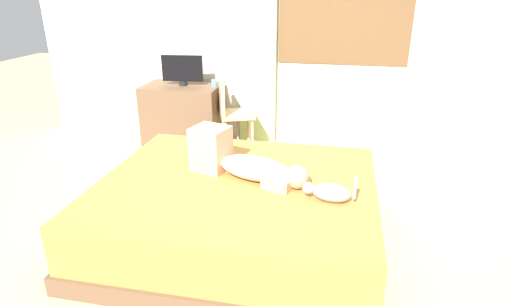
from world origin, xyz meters
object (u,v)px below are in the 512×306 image
object	(u,v)px
bed	(238,211)
chair_by_desk	(231,111)
cup	(214,83)
tv_monitor	(182,70)
person_lying	(243,162)
cat	(329,192)
desk	(184,115)

from	to	relation	value
bed	chair_by_desk	distance (m)	1.83
cup	tv_monitor	bearing A→B (deg)	-179.48
person_lying	cat	bearing A→B (deg)	-22.84
bed	chair_by_desk	world-z (taller)	chair_by_desk
cup	chair_by_desk	size ratio (longest dim) A/B	0.09
person_lying	chair_by_desk	size ratio (longest dim) A/B	1.09
chair_by_desk	desk	bearing A→B (deg)	167.73
desk	cup	size ratio (longest dim) A/B	11.20
person_lying	tv_monitor	size ratio (longest dim) A/B	1.95
desk	cup	distance (m)	0.57
bed	desk	size ratio (longest dim) A/B	2.29
tv_monitor	cup	size ratio (longest dim) A/B	5.98
person_lying	desk	world-z (taller)	person_lying
person_lying	cup	size ratio (longest dim) A/B	11.64
tv_monitor	cat	bearing A→B (deg)	-49.05
bed	chair_by_desk	bearing A→B (deg)	106.32
desk	chair_by_desk	bearing A→B (deg)	-12.27
bed	person_lying	xyz separation A→B (m)	(0.02, 0.09, 0.37)
cat	chair_by_desk	size ratio (longest dim) A/B	0.42
cat	cup	bearing A→B (deg)	124.40
person_lying	desk	size ratio (longest dim) A/B	1.04
desk	tv_monitor	world-z (taller)	tv_monitor
person_lying	tv_monitor	bearing A→B (deg)	122.53
desk	tv_monitor	bearing A→B (deg)	0.00
bed	desk	world-z (taller)	desk
chair_by_desk	cat	bearing A→B (deg)	-58.46
cup	chair_by_desk	xyz separation A→B (m)	(0.23, -0.14, -0.27)
person_lying	desk	bearing A→B (deg)	123.05
bed	cat	xyz separation A→B (m)	(0.67, -0.18, 0.32)
cat	person_lying	bearing A→B (deg)	157.16
bed	tv_monitor	distance (m)	2.29
person_lying	chair_by_desk	xyz separation A→B (m)	(-0.53, 1.65, -0.10)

